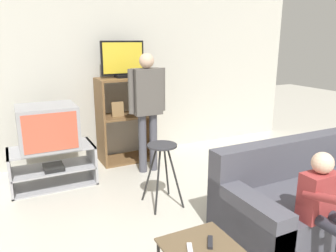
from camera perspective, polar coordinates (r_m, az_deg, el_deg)
name	(u,v)px	position (r m, az deg, el deg)	size (l,w,h in m)	color
wall_back	(120,74)	(5.18, -8.28, 9.01)	(6.40, 0.06, 2.60)	beige
tv_stand	(53,167)	(4.44, -19.39, -6.69)	(1.03, 0.51, 0.50)	#A8A8AD
television_main	(48,127)	(4.30, -20.23, -0.13)	(0.69, 0.58, 0.53)	#9E9EA3
media_shelf	(126,119)	(4.98, -7.37, 1.19)	(0.81, 0.48, 1.27)	brown
television_flat	(123,60)	(4.87, -7.91, 11.28)	(0.64, 0.20, 0.53)	black
folding_stool	(162,157)	(3.61, -1.02, -5.50)	(0.37, 0.39, 0.71)	black
remote_control_black	(210,242)	(2.52, 7.36, -19.43)	(0.04, 0.14, 0.02)	#232328
remote_control_white	(190,250)	(2.43, 3.85, -20.72)	(0.04, 0.14, 0.02)	silver
couch	(307,199)	(3.61, 23.08, -11.64)	(1.84, 0.91, 0.82)	#4C4C56
person_standing_adult	(147,102)	(4.45, -3.63, 4.26)	(0.53, 0.20, 1.64)	#4C4C56
person_seated_child	(327,204)	(2.88, 25.89, -12.16)	(0.33, 0.43, 0.98)	#2D2D38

